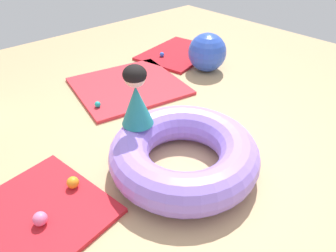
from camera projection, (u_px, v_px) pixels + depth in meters
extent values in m
plane|color=tan|center=(190.00, 160.00, 2.80)|extent=(8.00, 8.00, 0.00)
cube|color=red|center=(9.00, 235.00, 2.14)|extent=(1.48, 1.15, 0.04)
cube|color=#B21923|center=(178.00, 53.00, 4.86)|extent=(1.34, 1.12, 0.04)
cube|color=red|center=(129.00, 86.00, 3.95)|extent=(1.50, 1.44, 0.04)
torus|color=#9975EA|center=(184.00, 154.00, 2.62)|extent=(1.28, 1.28, 0.34)
cone|color=teal|center=(137.00, 105.00, 2.60)|extent=(0.39, 0.39, 0.36)
sphere|color=beige|center=(135.00, 76.00, 2.44)|extent=(0.18, 0.18, 0.18)
ellipsoid|color=black|center=(135.00, 74.00, 2.43)|extent=(0.20, 0.20, 0.15)
sphere|color=blue|center=(162.00, 54.00, 4.68)|extent=(0.07, 0.07, 0.07)
sphere|color=orange|center=(73.00, 182.00, 2.45)|extent=(0.10, 0.10, 0.10)
sphere|color=pink|center=(40.00, 219.00, 2.16)|extent=(0.10, 0.10, 0.10)
sphere|color=teal|center=(98.00, 104.00, 3.47)|extent=(0.07, 0.07, 0.07)
sphere|color=blue|center=(207.00, 52.00, 4.25)|extent=(0.53, 0.53, 0.53)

